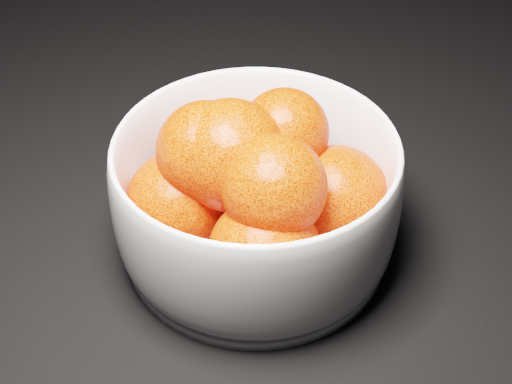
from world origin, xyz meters
The scene contains 2 objects.
bowl centered at (-0.25, 0.17, 0.05)m, with size 0.22×0.22×0.11m.
orange_pile centered at (-0.25, 0.17, 0.07)m, with size 0.18×0.16×0.13m.
Camera 1 is at (-0.02, -0.17, 0.42)m, focal length 50.00 mm.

